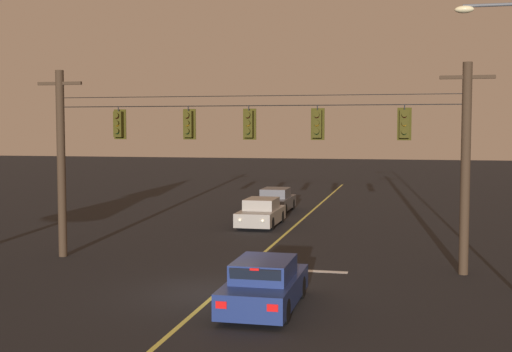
% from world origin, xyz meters
% --- Properties ---
extents(ground_plane, '(180.00, 180.00, 0.00)m').
position_xyz_m(ground_plane, '(0.00, 0.00, 0.00)').
color(ground_plane, black).
extents(lane_centre_stripe, '(0.14, 60.00, 0.01)m').
position_xyz_m(lane_centre_stripe, '(0.00, 10.48, 0.00)').
color(lane_centre_stripe, '#D1C64C').
rests_on(lane_centre_stripe, ground).
extents(stop_bar_paint, '(3.40, 0.36, 0.01)m').
position_xyz_m(stop_bar_paint, '(1.90, 3.88, 0.00)').
color(stop_bar_paint, silver).
rests_on(stop_bar_paint, ground).
extents(signal_span_assembly, '(16.71, 0.32, 7.17)m').
position_xyz_m(signal_span_assembly, '(-0.00, 4.48, 3.73)').
color(signal_span_assembly, '#38281C').
rests_on(signal_span_assembly, ground).
extents(traffic_light_leftmost, '(0.48, 0.41, 1.22)m').
position_xyz_m(traffic_light_leftmost, '(-5.07, 4.46, 5.12)').
color(traffic_light_leftmost, black).
extents(traffic_light_left_inner, '(0.48, 0.41, 1.22)m').
position_xyz_m(traffic_light_left_inner, '(-2.32, 4.46, 5.12)').
color(traffic_light_left_inner, black).
extents(traffic_light_centre, '(0.48, 0.41, 1.22)m').
position_xyz_m(traffic_light_centre, '(-0.04, 4.46, 5.12)').
color(traffic_light_centre, black).
extents(traffic_light_right_inner, '(0.48, 0.41, 1.22)m').
position_xyz_m(traffic_light_right_inner, '(2.43, 4.46, 5.12)').
color(traffic_light_right_inner, black).
extents(traffic_light_rightmost, '(0.48, 0.41, 1.22)m').
position_xyz_m(traffic_light_rightmost, '(5.42, 4.46, 5.12)').
color(traffic_light_rightmost, black).
extents(car_waiting_near_lane, '(1.80, 4.33, 1.39)m').
position_xyz_m(car_waiting_near_lane, '(1.75, -1.27, 0.65)').
color(car_waiting_near_lane, navy).
rests_on(car_waiting_near_lane, ground).
extents(car_oncoming_lead, '(1.80, 4.42, 1.39)m').
position_xyz_m(car_oncoming_lead, '(-1.70, 14.25, 0.65)').
color(car_oncoming_lead, gray).
rests_on(car_oncoming_lead, ground).
extents(car_oncoming_trailing, '(1.80, 4.42, 1.39)m').
position_xyz_m(car_oncoming_trailing, '(-2.09, 20.16, 0.65)').
color(car_oncoming_trailing, '#4C4C51').
rests_on(car_oncoming_trailing, ground).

